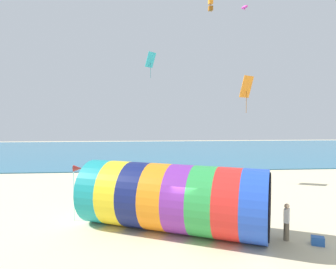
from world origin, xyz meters
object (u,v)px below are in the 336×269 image
(bystander_near_water, at_px, (234,184))
(kite_cyan_diamond, at_px, (151,60))
(kite_orange_box, at_px, (211,5))
(beach_flag, at_px, (77,171))
(giant_inflatable_tube, at_px, (172,198))
(kite_handler, at_px, (287,222))
(kite_magenta_parafoil, at_px, (245,7))
(kite_orange_diamond, at_px, (247,87))
(cooler_box, at_px, (318,241))

(bystander_near_water, bearing_deg, kite_cyan_diamond, 130.55)
(kite_cyan_diamond, bearing_deg, kite_orange_box, 22.25)
(beach_flag, bearing_deg, giant_inflatable_tube, -20.95)
(beach_flag, bearing_deg, bystander_near_water, 22.75)
(kite_orange_box, bearing_deg, kite_handler, -90.64)
(kite_magenta_parafoil, relative_size, bystander_near_water, 0.55)
(bystander_near_water, bearing_deg, kite_magenta_parafoil, 68.54)
(giant_inflatable_tube, distance_m, kite_orange_box, 21.72)
(bystander_near_water, distance_m, beach_flag, 10.78)
(kite_orange_diamond, height_order, kite_orange_box, kite_orange_box)
(kite_handler, height_order, cooler_box, kite_handler)
(kite_magenta_parafoil, distance_m, kite_cyan_diamond, 12.26)
(bystander_near_water, bearing_deg, cooler_box, -81.87)
(kite_orange_diamond, height_order, bystander_near_water, kite_orange_diamond)
(giant_inflatable_tube, height_order, kite_cyan_diamond, kite_cyan_diamond)
(kite_orange_box, distance_m, cooler_box, 23.68)
(kite_handler, relative_size, kite_orange_diamond, 0.68)
(kite_handler, distance_m, kite_orange_box, 22.77)
(kite_orange_diamond, bearing_deg, kite_cyan_diamond, 131.62)
(beach_flag, relative_size, cooler_box, 5.72)
(kite_handler, distance_m, bystander_near_water, 7.57)
(kite_magenta_parafoil, bearing_deg, kite_orange_diamond, -107.73)
(kite_orange_box, bearing_deg, cooler_box, -86.90)
(kite_orange_diamond, bearing_deg, bystander_near_water, 143.67)
(kite_cyan_diamond, xyz_separation_m, cooler_box, (6.82, -14.77, -10.43))
(giant_inflatable_tube, relative_size, beach_flag, 3.19)
(kite_magenta_parafoil, xyz_separation_m, bystander_near_water, (-4.12, -10.49, -16.00))
(giant_inflatable_tube, bearing_deg, kite_orange_diamond, 44.82)
(kite_orange_diamond, height_order, kite_magenta_parafoil, kite_magenta_parafoil)
(beach_flag, bearing_deg, kite_cyan_diamond, 68.82)
(kite_orange_diamond, distance_m, beach_flag, 12.09)
(kite_orange_box, bearing_deg, giant_inflatable_tube, -109.02)
(kite_magenta_parafoil, height_order, beach_flag, kite_magenta_parafoil)
(kite_magenta_parafoil, distance_m, bystander_near_water, 19.57)
(giant_inflatable_tube, relative_size, kite_handler, 5.71)
(kite_cyan_diamond, height_order, bystander_near_water, kite_cyan_diamond)
(giant_inflatable_tube, xyz_separation_m, cooler_box, (6.10, -2.18, -1.44))
(kite_cyan_diamond, bearing_deg, beach_flag, -111.18)
(kite_orange_diamond, relative_size, cooler_box, 4.74)
(kite_orange_diamond, bearing_deg, cooler_box, -85.96)
(kite_magenta_parafoil, distance_m, cooler_box, 25.22)
(kite_magenta_parafoil, relative_size, beach_flag, 0.32)
(kite_orange_box, distance_m, bystander_near_water, 17.97)
(giant_inflatable_tube, height_order, kite_orange_diamond, kite_orange_diamond)
(giant_inflatable_tube, relative_size, kite_magenta_parafoil, 9.90)
(kite_magenta_parafoil, bearing_deg, giant_inflatable_tube, -118.81)
(bystander_near_water, xyz_separation_m, beach_flag, (-9.81, -4.11, 1.74))
(kite_cyan_diamond, height_order, beach_flag, kite_cyan_diamond)
(kite_handler, distance_m, kite_magenta_parafoil, 24.50)
(kite_cyan_diamond, bearing_deg, kite_orange_diamond, -48.38)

